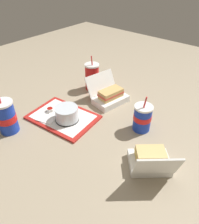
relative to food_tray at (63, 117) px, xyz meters
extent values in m
plane|color=gray|center=(0.21, 0.08, -0.01)|extent=(3.20, 3.20, 0.00)
cube|color=red|center=(0.00, 0.00, 0.00)|extent=(0.40, 0.30, 0.01)
cube|color=white|center=(0.00, 0.00, 0.01)|extent=(0.35, 0.26, 0.00)
cylinder|color=black|center=(0.04, -0.01, 0.01)|extent=(0.13, 0.13, 0.01)
cylinder|color=beige|center=(0.04, -0.01, 0.04)|extent=(0.10, 0.10, 0.05)
cylinder|color=silver|center=(0.04, -0.01, 0.05)|extent=(0.13, 0.13, 0.07)
cylinder|color=white|center=(-0.09, -0.02, 0.02)|extent=(0.04, 0.04, 0.02)
cylinder|color=#9E140F|center=(-0.09, -0.02, 0.03)|extent=(0.03, 0.03, 0.01)
cube|color=white|center=(-0.05, -0.06, 0.01)|extent=(0.12, 0.12, 0.00)
cube|color=white|center=(-0.05, 0.08, 0.01)|extent=(0.11, 0.02, 0.00)
cube|color=white|center=(0.55, 0.01, 0.01)|extent=(0.22, 0.22, 0.04)
cube|color=white|center=(0.61, -0.06, 0.10)|extent=(0.16, 0.15, 0.13)
cube|color=#DBB770|center=(0.55, 0.01, 0.04)|extent=(0.14, 0.14, 0.02)
cube|color=#E5C651|center=(0.55, 0.01, 0.06)|extent=(0.15, 0.15, 0.01)
cube|color=#DBB770|center=(0.55, 0.01, 0.08)|extent=(0.14, 0.14, 0.02)
cube|color=white|center=(0.11, 0.30, 0.01)|extent=(0.17, 0.23, 0.04)
cube|color=white|center=(0.01, 0.32, 0.09)|extent=(0.10, 0.22, 0.12)
cube|color=tan|center=(0.11, 0.30, 0.04)|extent=(0.10, 0.16, 0.02)
cube|color=#D64C38|center=(0.11, 0.30, 0.06)|extent=(0.11, 0.16, 0.01)
cube|color=tan|center=(0.11, 0.30, 0.08)|extent=(0.10, 0.16, 0.02)
cylinder|color=#1938B7|center=(0.39, 0.21, 0.06)|extent=(0.09, 0.09, 0.14)
cylinder|color=red|center=(0.39, 0.21, 0.07)|extent=(0.09, 0.09, 0.03)
cylinder|color=white|center=(0.39, 0.21, 0.13)|extent=(0.10, 0.10, 0.01)
cylinder|color=red|center=(0.40, 0.20, 0.17)|extent=(0.01, 0.02, 0.06)
cylinder|color=red|center=(-0.10, 0.36, 0.08)|extent=(0.09, 0.09, 0.17)
cylinder|color=white|center=(-0.10, 0.36, 0.07)|extent=(0.09, 0.09, 0.04)
cylinder|color=white|center=(-0.10, 0.36, 0.17)|extent=(0.10, 0.10, 0.01)
cylinder|color=red|center=(-0.09, 0.36, 0.20)|extent=(0.01, 0.01, 0.06)
cylinder|color=#1938B7|center=(-0.13, -0.25, 0.08)|extent=(0.10, 0.10, 0.17)
cylinder|color=red|center=(-0.13, -0.25, 0.08)|extent=(0.10, 0.10, 0.04)
cylinder|color=white|center=(-0.13, -0.25, 0.17)|extent=(0.10, 0.10, 0.01)
camera|label=1|loc=(0.80, -0.62, 0.76)|focal=35.00mm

